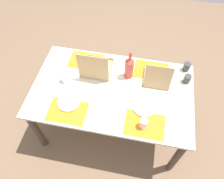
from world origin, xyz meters
The scene contains 17 objects.
ground_plane centered at (0.00, 0.00, 0.00)m, with size 6.00×6.00×0.00m, color brown.
dining_table centered at (0.00, 0.00, 0.64)m, with size 1.60×0.95×0.75m.
placemat_near_left centered at (-0.36, -0.32, 0.75)m, with size 0.36×0.26×0.00m, color orange.
placemat_near_right centered at (0.36, -0.32, 0.75)m, with size 0.36×0.26×0.00m, color orange.
placemat_far_left centered at (-0.36, 0.32, 0.75)m, with size 0.36×0.26×0.00m, color orange.
placemat_far_right centered at (0.36, 0.32, 0.75)m, with size 0.36×0.26×0.00m, color orange.
pizza_box_corner_left centered at (0.21, -0.20, 0.80)m, with size 0.30×0.31×0.34m.
pizza_box_edge_far centered at (-0.42, -0.20, 0.79)m, with size 0.26×0.26×0.29m.
plate_near_left centered at (0.38, 0.23, 0.76)m, with size 0.21×0.21×0.03m.
plate_middle centered at (-0.34, 0.14, 0.76)m, with size 0.22×0.22×0.03m.
soda_bottle centered at (-0.13, -0.20, 0.88)m, with size 0.09×0.09×0.32m.
cup_clear_left centered at (0.49, -0.01, 0.79)m, with size 0.07×0.07×0.09m, color silver.
cup_clear_right centered at (-0.72, -0.24, 0.79)m, with size 0.07×0.07×0.09m, color #333338.
cup_spare centered at (-0.72, -0.40, 0.79)m, with size 0.07×0.07×0.09m, color #333338.
cup_red centered at (-0.35, 0.34, 0.80)m, with size 0.07×0.07×0.10m, color silver.
fork_by_near_left centered at (-0.05, 0.19, 0.75)m, with size 0.19×0.02×0.01m, color #B7B7BC.
knife_by_far_left centered at (-0.56, 0.06, 0.75)m, with size 0.21×0.02×0.01m, color #B7B7BC.
Camera 1 is at (-0.24, 1.22, 2.50)m, focal length 34.55 mm.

